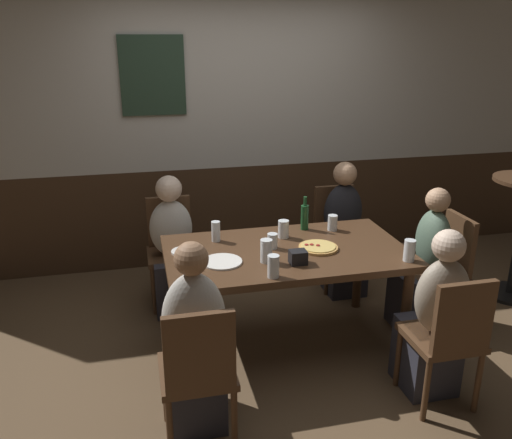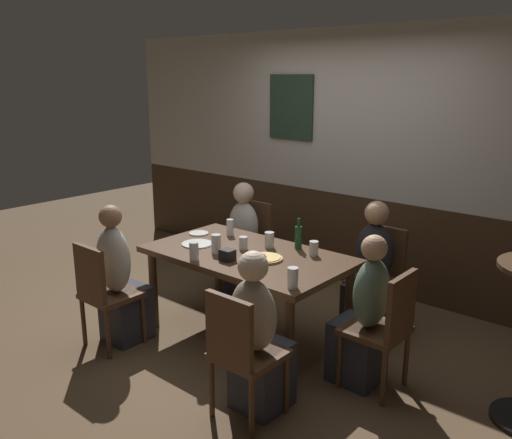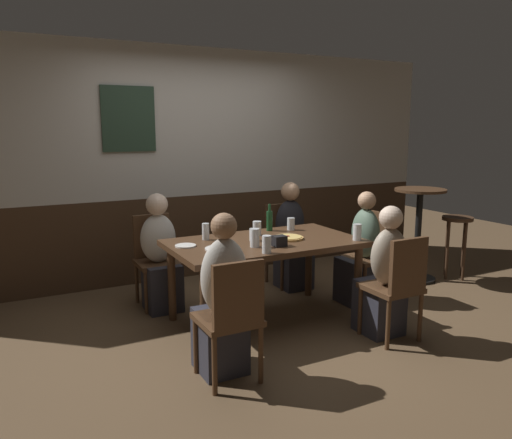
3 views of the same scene
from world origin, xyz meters
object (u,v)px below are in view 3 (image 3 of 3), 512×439
person_left_near (222,307)px  beer_bottle_green (270,220)px  chair_right_near (398,283)px  pizza (288,238)px  chair_left_near (232,314)px  person_head_east (361,257)px  pint_glass_pale (257,229)px  plate_white_small (186,246)px  tumbler_short (206,232)px  highball_clear (357,233)px  condiment_caddy (279,241)px  beer_glass_half (253,235)px  plate_white_large (221,249)px  tumbler_water (255,239)px  person_left_far (160,261)px  chair_head_east (374,251)px  chair_left_far (155,255)px  person_right_far (292,243)px  side_bar_table (418,227)px  person_right_near (384,281)px  pint_glass_stout (291,225)px  bar_stool (457,230)px  pint_glass_amber (267,245)px  dining_table (265,249)px

person_left_near → beer_bottle_green: (0.98, 1.09, 0.35)m
chair_right_near → pizza: size_ratio=3.21×
chair_left_near → person_head_east: bearing=26.1°
pint_glass_pale → plate_white_small: (-0.74, -0.11, -0.05)m
tumbler_short → highball_clear: bearing=-28.4°
pizza → condiment_caddy: 0.30m
beer_glass_half → plate_white_large: bearing=-157.1°
tumbler_water → condiment_caddy: tumbler_water is taller
chair_left_near → person_left_far: bearing=90.0°
chair_head_east → chair_left_far: size_ratio=1.00×
person_left_far → plate_white_small: (0.04, -0.61, 0.27)m
person_head_east → person_right_far: person_right_far is taller
tumbler_water → side_bar_table: size_ratio=0.15×
highball_clear → side_bar_table: (1.39, 0.64, -0.19)m
chair_head_east → plate_white_small: bearing=176.6°
chair_head_east → person_right_near: 0.89m
pint_glass_pale → person_right_near: bearing=-54.2°
tumbler_short → chair_head_east: bearing=-9.1°
chair_right_near → person_left_far: 2.19m
pizza → beer_bottle_green: size_ratio=1.05×
chair_head_east → tumbler_water: (-1.44, -0.17, 0.31)m
tumbler_water → plate_white_small: tumbler_water is taller
person_right_far → pint_glass_pale: bearing=-144.1°
person_right_far → beer_glass_half: (-0.82, -0.68, 0.30)m
chair_left_near → side_bar_table: side_bar_table is taller
condiment_caddy → side_bar_table: (2.12, 0.52, -0.17)m
pint_glass_stout → plate_white_large: 1.01m
chair_right_near → tumbler_water: tumbler_water is taller
person_left_far → bar_stool: 3.36m
pizza → bar_stool: size_ratio=0.38×
person_right_far → highball_clear: size_ratio=7.88×
plate_white_large → side_bar_table: (2.59, 0.39, -0.13)m
chair_left_near → person_left_near: 0.16m
plate_white_large → plate_white_small: (-0.22, 0.23, 0.00)m
chair_right_near → person_head_east: 0.96m
chair_head_east → pint_glass_amber: pint_glass_amber is taller
chair_head_east → pizza: chair_head_east is taller
chair_head_east → chair_left_far: 2.18m
tumbler_water → dining_table: bearing=42.3°
dining_table → chair_left_near: size_ratio=1.90×
pizza → side_bar_table: side_bar_table is taller
chair_left_far → tumbler_water: bearing=-62.7°
pint_glass_amber → highball_clear: bearing=2.2°
person_right_far → pint_glass_amber: 1.50m
plate_white_small → highball_clear: bearing=-18.6°
condiment_caddy → pint_glass_amber: bearing=-142.8°
chair_head_east → pint_glass_pale: bearing=169.2°
dining_table → pint_glass_pale: pint_glass_pale is taller
tumbler_short → beer_bottle_green: beer_bottle_green is taller
chair_head_east → person_head_east: bearing=180.0°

